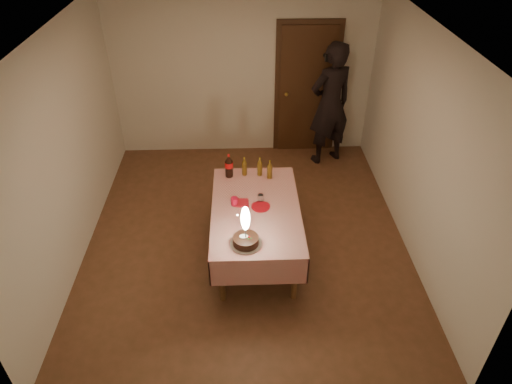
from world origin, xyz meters
TOP-DOWN VIEW (x-y plane):
  - ground at (0.00, 0.00)m, footprint 4.00×4.50m
  - room_shell at (0.03, 0.08)m, footprint 4.04×4.54m
  - dining_table at (0.11, -0.33)m, footprint 1.02×1.72m
  - birthday_cake at (-0.02, -0.94)m, footprint 0.34×0.34m
  - red_plate at (0.17, -0.31)m, footprint 0.22×0.22m
  - red_cup at (-0.14, -0.26)m, footprint 0.08×0.08m
  - clear_cup at (0.17, -0.20)m, footprint 0.07×0.07m
  - napkin_stack at (-0.05, -0.23)m, footprint 0.15×0.15m
  - cola_bottle at (-0.20, 0.35)m, footprint 0.10×0.10m
  - amber_bottle_left at (-0.01, 0.38)m, footprint 0.06×0.06m
  - amber_bottle_right at (0.31, 0.30)m, footprint 0.06×0.06m
  - amber_bottle_mid at (0.19, 0.37)m, footprint 0.06×0.06m
  - photographer at (1.32, 1.85)m, footprint 0.83×0.70m

SIDE VIEW (x-z plane):
  - ground at x=0.00m, z-range -0.01..0.01m
  - dining_table at x=0.11m, z-range 0.25..0.94m
  - red_plate at x=0.17m, z-range 0.69..0.70m
  - napkin_stack at x=-0.05m, z-range 0.69..0.71m
  - clear_cup at x=0.17m, z-range 0.69..0.78m
  - red_cup at x=-0.14m, z-range 0.69..0.79m
  - amber_bottle_left at x=-0.01m, z-range 0.68..0.93m
  - amber_bottle_right at x=0.31m, z-range 0.68..0.93m
  - amber_bottle_mid at x=0.19m, z-range 0.68..0.93m
  - birthday_cake at x=-0.02m, z-range 0.57..1.05m
  - cola_bottle at x=-0.20m, z-range 0.68..1.00m
  - photographer at x=1.32m, z-range 0.00..1.93m
  - room_shell at x=0.03m, z-range 0.34..2.96m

